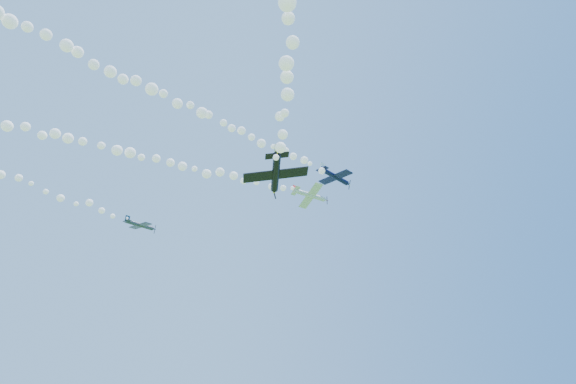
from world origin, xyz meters
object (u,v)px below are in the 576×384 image
object	(u,v)px
plane_white	(310,195)
plane_grey	(140,225)
plane_navy	(335,177)
plane_black	(276,174)

from	to	relation	value
plane_white	plane_grey	world-z (taller)	plane_white
plane_white	plane_navy	xyz separation A→B (m)	(4.23, -1.90, 3.65)
plane_navy	plane_white	bearing A→B (deg)	134.36
plane_white	plane_black	world-z (taller)	plane_white
plane_white	plane_black	size ratio (longest dim) A/B	0.92
plane_white	plane_grey	bearing A→B (deg)	151.16
plane_grey	plane_black	world-z (taller)	plane_grey
plane_grey	plane_black	distance (m)	38.28
plane_navy	plane_grey	xyz separation A→B (m)	(-32.72, 13.25, -8.02)
plane_grey	plane_black	size ratio (longest dim) A/B	0.76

